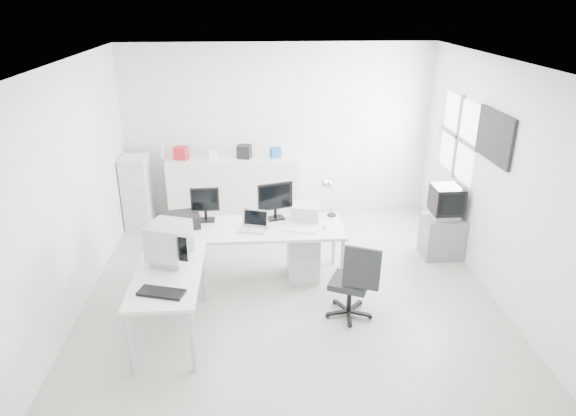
{
  "coord_description": "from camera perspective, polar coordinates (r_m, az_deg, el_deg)",
  "views": [
    {
      "loc": [
        -0.4,
        -5.7,
        3.47
      ],
      "look_at": [
        0.0,
        0.2,
        1.0
      ],
      "focal_mm": 32.0,
      "sensor_mm": 36.0,
      "label": 1
    }
  ],
  "objects": [
    {
      "name": "office_chair",
      "position": [
        5.93,
        6.92,
        -7.82
      ],
      "size": [
        0.73,
        0.73,
        0.96
      ],
      "primitive_type": null,
      "rotation": [
        0.0,
        0.0,
        -0.43
      ],
      "color": "#27292C",
      "rests_on": "floor"
    },
    {
      "name": "right_wall",
      "position": [
        6.72,
        21.95,
        3.05
      ],
      "size": [
        0.02,
        5.0,
        2.8
      ],
      "primitive_type": "cube",
      "color": "silver",
      "rests_on": "floor"
    },
    {
      "name": "wall_picture",
      "position": [
        6.66,
        21.99,
        7.39
      ],
      "size": [
        0.04,
        0.9,
        0.6
      ],
      "primitive_type": null,
      "color": "black",
      "rests_on": "right_wall"
    },
    {
      "name": "lcd_monitor_large",
      "position": [
        6.63,
        -1.42,
        0.72
      ],
      "size": [
        0.5,
        0.32,
        0.48
      ],
      "primitive_type": null,
      "rotation": [
        0.0,
        0.0,
        0.3
      ],
      "color": "black",
      "rests_on": "main_desk"
    },
    {
      "name": "floor",
      "position": [
        6.68,
        0.12,
        -8.6
      ],
      "size": [
        5.0,
        5.0,
        0.01
      ],
      "primitive_type": "cube",
      "color": "beige",
      "rests_on": "ground"
    },
    {
      "name": "clutter_bottle",
      "position": [
        8.44,
        -13.79,
        6.06
      ],
      "size": [
        0.07,
        0.07,
        0.22
      ],
      "primitive_type": "cylinder",
      "color": "silver",
      "rests_on": "sideboard"
    },
    {
      "name": "clutter_box_c",
      "position": [
        8.27,
        -4.88,
        6.27
      ],
      "size": [
        0.25,
        0.23,
        0.21
      ],
      "primitive_type": "cube",
      "rotation": [
        0.0,
        0.0,
        -0.24
      ],
      "color": "black",
      "rests_on": "sideboard"
    },
    {
      "name": "window",
      "position": [
        7.7,
        18.37,
        7.48
      ],
      "size": [
        0.02,
        1.2,
        1.1
      ],
      "primitive_type": null,
      "color": "white",
      "rests_on": "right_wall"
    },
    {
      "name": "crt_tv",
      "position": [
        7.39,
        17.17,
        0.6
      ],
      "size": [
        0.5,
        0.48,
        0.45
      ],
      "primitive_type": null,
      "color": "black",
      "rests_on": "tv_cabinet"
    },
    {
      "name": "lcd_monitor_small",
      "position": [
        6.66,
        -9.18,
        0.4
      ],
      "size": [
        0.37,
        0.21,
        0.45
      ],
      "primitive_type": null,
      "rotation": [
        0.0,
        0.0,
        0.02
      ],
      "color": "black",
      "rests_on": "main_desk"
    },
    {
      "name": "back_wall",
      "position": [
        8.46,
        -1.06,
        8.52
      ],
      "size": [
        5.0,
        0.02,
        2.8
      ],
      "primitive_type": "cube",
      "color": "silver",
      "rests_on": "floor"
    },
    {
      "name": "laser_printer",
      "position": [
        6.68,
        2.03,
        -0.42
      ],
      "size": [
        0.4,
        0.37,
        0.2
      ],
      "primitive_type": "cube",
      "rotation": [
        0.0,
        0.0,
        -0.21
      ],
      "color": "#AFAFAF",
      "rests_on": "main_desk"
    },
    {
      "name": "clutter_box_b",
      "position": [
        8.31,
        -8.34,
        5.92
      ],
      "size": [
        0.16,
        0.15,
        0.14
      ],
      "primitive_type": "cube",
      "rotation": [
        0.0,
        0.0,
        0.24
      ],
      "color": "silver",
      "rests_on": "sideboard"
    },
    {
      "name": "side_desk",
      "position": [
        5.78,
        -12.91,
        -10.32
      ],
      "size": [
        0.7,
        1.4,
        0.75
      ],
      "primitive_type": null,
      "color": "silver",
      "rests_on": "floor"
    },
    {
      "name": "filing_cabinet",
      "position": [
        8.49,
        -16.43,
        1.75
      ],
      "size": [
        0.4,
        0.48,
        1.14
      ],
      "primitive_type": "cube",
      "color": "silver",
      "rests_on": "floor"
    },
    {
      "name": "desk_lamp",
      "position": [
        6.75,
        4.93,
        1.03
      ],
      "size": [
        0.17,
        0.17,
        0.48
      ],
      "primitive_type": null,
      "rotation": [
        0.0,
        0.0,
        0.05
      ],
      "color": "silver",
      "rests_on": "main_desk"
    },
    {
      "name": "inkjet_printer",
      "position": [
        6.62,
        -11.79,
        -1.33
      ],
      "size": [
        0.52,
        0.44,
        0.16
      ],
      "primitive_type": "cube",
      "rotation": [
        0.0,
        0.0,
        0.21
      ],
      "color": "black",
      "rests_on": "main_desk"
    },
    {
      "name": "drawer_pedestal",
      "position": [
        6.76,
        1.68,
        -5.28
      ],
      "size": [
        0.4,
        0.5,
        0.6
      ],
      "primitive_type": "cube",
      "color": "silver",
      "rests_on": "floor"
    },
    {
      "name": "crt_monitor",
      "position": [
        5.7,
        -13.09,
        -3.77
      ],
      "size": [
        0.53,
        0.53,
        0.48
      ],
      "primitive_type": null,
      "rotation": [
        0.0,
        0.0,
        -0.34
      ],
      "color": "#B7B7BA",
      "rests_on": "side_desk"
    },
    {
      "name": "black_keyboard",
      "position": [
        5.25,
        -13.9,
        -9.1
      ],
      "size": [
        0.49,
        0.3,
        0.03
      ],
      "primitive_type": "cube",
      "rotation": [
        0.0,
        0.0,
        -0.28
      ],
      "color": "black",
      "rests_on": "side_desk"
    },
    {
      "name": "white_mouse",
      "position": [
        6.44,
        4.07,
        -2.07
      ],
      "size": [
        0.06,
        0.06,
        0.06
      ],
      "primitive_type": "sphere",
      "color": "silver",
      "rests_on": "main_desk"
    },
    {
      "name": "left_wall",
      "position": [
        6.42,
        -22.76,
        2.03
      ],
      "size": [
        0.02,
        5.0,
        2.8
      ],
      "primitive_type": "cube",
      "color": "silver",
      "rests_on": "floor"
    },
    {
      "name": "clutter_box_a",
      "position": [
        8.35,
        -11.79,
        6.0
      ],
      "size": [
        0.24,
        0.23,
        0.2
      ],
      "primitive_type": "cube",
      "rotation": [
        0.0,
        0.0,
        -0.28
      ],
      "color": "red",
      "rests_on": "sideboard"
    },
    {
      "name": "sideboard",
      "position": [
        8.48,
        -6.09,
        2.18
      ],
      "size": [
        2.08,
        0.52,
        1.04
      ],
      "primitive_type": "cube",
      "color": "silver",
      "rests_on": "floor"
    },
    {
      "name": "ceiling",
      "position": [
        5.75,
        0.14,
        15.99
      ],
      "size": [
        5.0,
        5.0,
        0.01
      ],
      "primitive_type": "cube",
      "color": "white",
      "rests_on": "back_wall"
    },
    {
      "name": "clutter_box_d",
      "position": [
        8.28,
        -1.4,
        6.18
      ],
      "size": [
        0.19,
        0.18,
        0.16
      ],
      "primitive_type": "cube",
      "rotation": [
        0.0,
        0.0,
        0.32
      ],
      "color": "#1754A7",
      "rests_on": "sideboard"
    },
    {
      "name": "laptop",
      "position": [
        6.35,
        -3.98,
        -1.61
      ],
      "size": [
        0.43,
        0.44,
        0.22
      ],
      "primitive_type": null,
      "rotation": [
        0.0,
        0.0,
        -0.32
      ],
      "color": "#B7B7BA",
      "rests_on": "main_desk"
    },
    {
      "name": "main_desk",
      "position": [
        6.66,
        -4.3,
        -5.09
      ],
      "size": [
        2.4,
        0.8,
        0.75
      ],
      "primitive_type": null,
      "color": "silver",
      "rests_on": "floor"
    },
    {
      "name": "tv_cabinet",
      "position": [
        7.59,
        16.72,
        -3.05
      ],
      "size": [
        0.54,
        0.44,
        0.59
      ],
      "primitive_type": "cube",
      "color": "slate",
      "rests_on": "floor"
    },
    {
      "name": "white_keyboard",
      "position": [
        6.37,
        1.45,
        -2.5
      ],
      "size": [
        0.42,
        0.25,
        0.02
      ],
      "primitive_type": "cube",
      "rotation": [
        0.0,
        0.0,
        -0.33
      ],
      "color": "silver",
      "rests_on": "main_desk"
    }
  ]
}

